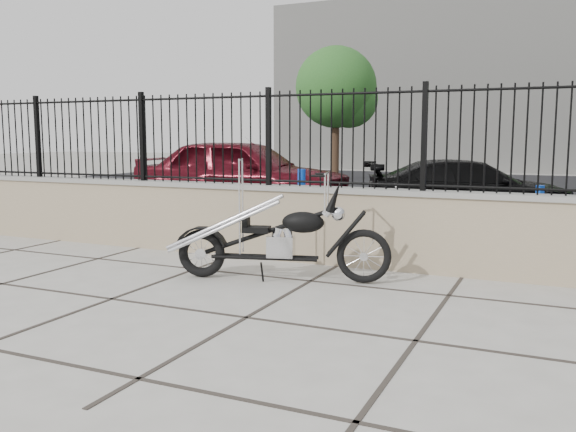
# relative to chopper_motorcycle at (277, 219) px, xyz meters

# --- Properties ---
(ground_plane) EXTENTS (90.00, 90.00, 0.00)m
(ground_plane) POSITION_rel_chopper_motorcycle_xyz_m (0.36, -1.40, -0.68)
(ground_plane) COLOR #99968E
(ground_plane) RESTS_ON ground
(parking_lot) EXTENTS (30.00, 30.00, 0.00)m
(parking_lot) POSITION_rel_chopper_motorcycle_xyz_m (0.36, 11.10, -0.68)
(parking_lot) COLOR black
(parking_lot) RESTS_ON ground
(retaining_wall) EXTENTS (14.00, 0.36, 0.96)m
(retaining_wall) POSITION_rel_chopper_motorcycle_xyz_m (0.36, 1.10, -0.20)
(retaining_wall) COLOR gray
(retaining_wall) RESTS_ON ground_plane
(iron_fence) EXTENTS (14.00, 0.08, 1.20)m
(iron_fence) POSITION_rel_chopper_motorcycle_xyz_m (0.36, 1.10, 0.88)
(iron_fence) COLOR black
(iron_fence) RESTS_ON retaining_wall
(background_building) EXTENTS (22.00, 6.00, 8.00)m
(background_building) POSITION_rel_chopper_motorcycle_xyz_m (0.36, 25.10, 3.32)
(background_building) COLOR beige
(background_building) RESTS_ON ground_plane
(chopper_motorcycle) EXTENTS (2.31, 0.97, 1.37)m
(chopper_motorcycle) POSITION_rel_chopper_motorcycle_xyz_m (0.00, 0.00, 0.00)
(chopper_motorcycle) COLOR black
(chopper_motorcycle) RESTS_ON ground_plane
(car_red) EXTENTS (4.74, 2.14, 1.58)m
(car_red) POSITION_rel_chopper_motorcycle_xyz_m (-3.29, 5.28, 0.10)
(car_red) COLOR #4E0B14
(car_red) RESTS_ON parking_lot
(car_black) EXTENTS (4.27, 3.00, 1.15)m
(car_black) POSITION_rel_chopper_motorcycle_xyz_m (1.24, 5.96, -0.11)
(car_black) COLOR black
(car_black) RESTS_ON parking_lot
(bollard_a) EXTENTS (0.14, 0.14, 1.07)m
(bollard_a) POSITION_rel_chopper_motorcycle_xyz_m (-0.98, 2.99, -0.15)
(bollard_a) COLOR blue
(bollard_a) RESTS_ON ground_plane
(bollard_b) EXTENTS (0.12, 0.12, 0.94)m
(bollard_b) POSITION_rel_chopper_motorcycle_xyz_m (2.57, 2.80, -0.22)
(bollard_b) COLOR #0E1DD3
(bollard_b) RESTS_ON ground_plane
(tree_left) EXTENTS (2.96, 2.96, 5.00)m
(tree_left) POSITION_rel_chopper_motorcycle_xyz_m (-4.89, 15.36, 2.82)
(tree_left) COLOR #382619
(tree_left) RESTS_ON ground_plane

